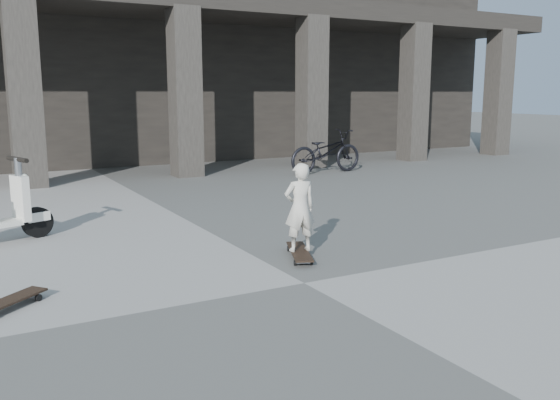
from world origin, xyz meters
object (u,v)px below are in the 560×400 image
longboard (299,252)px  skateboard_spare (8,302)px  child (300,207)px  bicycle (326,152)px

longboard → skateboard_spare: bearing=116.1°
longboard → child: size_ratio=0.86×
skateboard_spare → child: 3.37m
skateboard_spare → child: child is taller
child → bicycle: bearing=-117.4°
child → bicycle: size_ratio=0.52×
skateboard_spare → bicycle: bicycle is taller
skateboard_spare → bicycle: (7.90, 6.63, 0.47)m
longboard → child: 0.56m
longboard → bicycle: bicycle is taller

